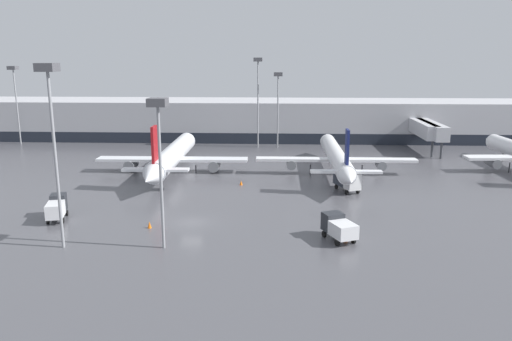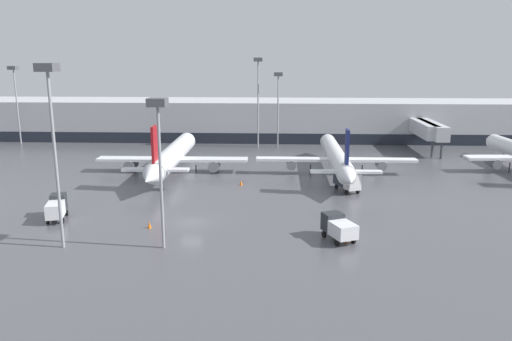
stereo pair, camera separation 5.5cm
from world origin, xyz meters
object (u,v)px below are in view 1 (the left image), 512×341
Objects in this scene: traffic_cone_4 at (241,183)px; apron_light_mast_0 at (258,77)px; traffic_cone_3 at (346,238)px; service_truck_3 at (57,207)px; parked_jet_2 at (336,157)px; apron_light_mast_6 at (14,82)px; apron_light_mast_4 at (278,87)px; service_truck_0 at (348,181)px; service_truck_2 at (339,227)px; apron_light_mast_3 at (159,129)px; traffic_cone_1 at (149,225)px; apron_light_mast_2 at (51,105)px; parked_jet_0 at (172,156)px.

apron_light_mast_0 reaches higher than traffic_cone_4.
apron_light_mast_0 is (-11.57, 55.19, 14.41)m from traffic_cone_3.
service_truck_3 is 27.10m from traffic_cone_4.
traffic_cone_3 is (-2.33, -30.91, -2.59)m from parked_jet_2.
apron_light_mast_0 is at bearing 87.81° from traffic_cone_4.
apron_light_mast_6 is at bearing 177.82° from apron_light_mast_0.
service_truck_3 is 0.32× the size of apron_light_mast_4.
service_truck_0 is at bearing -67.70° from apron_light_mast_0.
service_truck_2 is at bearing -30.91° from service_truck_0.
service_truck_0 is 1.09× the size of service_truck_3.
apron_light_mast_6 reaches higher than service_truck_0.
service_truck_2 is 6.71× the size of traffic_cone_4.
parked_jet_2 is at bearing 57.83° from apron_light_mast_3.
service_truck_2 is at bearing -62.01° from traffic_cone_4.
traffic_cone_3 is (33.51, -5.66, -1.21)m from service_truck_3.
apron_light_mast_6 reaches higher than traffic_cone_3.
parked_jet_2 reaches higher than traffic_cone_1.
service_truck_3 is at bearing -89.04° from service_truck_0.
apron_light_mast_0 reaches higher than apron_light_mast_2.
apron_light_mast_3 reaches higher than service_truck_2.
service_truck_0 is 0.32× the size of apron_light_mast_6.
parked_jet_0 reaches higher than service_truck_3.
traffic_cone_4 is (12.21, -8.22, -2.38)m from parked_jet_0.
parked_jet_2 is 7.32× the size of service_truck_2.
service_truck_2 is (-3.05, -30.53, -1.46)m from parked_jet_2.
parked_jet_0 is 7.49× the size of service_truck_2.
apron_light_mast_0 is 1.02× the size of apron_light_mast_2.
traffic_cone_4 is at bearing -92.19° from apron_light_mast_0.
traffic_cone_3 is at bearing -113.79° from service_truck_3.
apron_light_mast_4 is at bearing -16.95° from service_truck_2.
apron_light_mast_4 is at bearing 97.58° from traffic_cone_3.
parked_jet_2 is at bearing -21.43° from apron_light_mast_6.
service_truck_3 is 57.31m from apron_light_mast_4.
traffic_cone_4 is (-15.12, -7.82, -2.60)m from parked_jet_2.
service_truck_0 is 1.11× the size of service_truck_2.
service_truck_3 is (-36.35, -14.38, -0.02)m from service_truck_0.
traffic_cone_1 is (11.73, -2.44, -1.20)m from service_truck_3.
parked_jet_2 is 6.59× the size of service_truck_0.
apron_light_mast_2 is (-28.36, -3.38, 13.06)m from service_truck_2.
parked_jet_2 reaches higher than service_truck_3.
apron_light_mast_2 is (-31.41, -33.91, 11.61)m from parked_jet_2.
service_truck_3 is at bearing 160.89° from parked_jet_0.
apron_light_mast_3 is at bearing -101.11° from apron_light_mast_4.
service_truck_0 is 15.98m from traffic_cone_4.
apron_light_mast_0 is at bearing 29.70° from parked_jet_2.
traffic_cone_1 is 1.05× the size of traffic_cone_4.
apron_light_mast_4 reaches higher than service_truck_0.
parked_jet_2 is 2.34× the size of apron_light_mast_3.
apron_light_mast_3 is (-5.99, -25.74, 11.92)m from traffic_cone_4.
apron_light_mast_3 is at bearing -52.53° from apron_light_mast_6.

